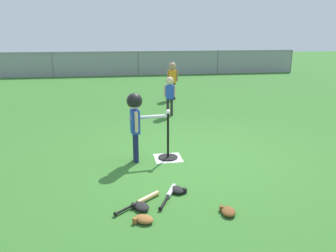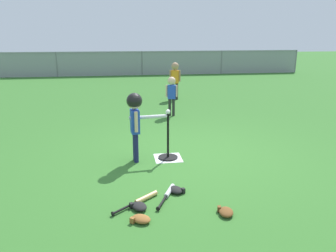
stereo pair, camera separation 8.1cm
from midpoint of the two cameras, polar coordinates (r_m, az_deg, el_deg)
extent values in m
plane|color=#336B28|center=(5.59, 3.51, -5.17)|extent=(60.00, 60.00, 0.00)
cube|color=white|center=(5.49, -0.42, -5.50)|extent=(0.44, 0.44, 0.01)
cylinder|color=black|center=(5.48, -0.42, -5.42)|extent=(0.32, 0.32, 0.03)
cylinder|color=black|center=(5.36, -0.43, -1.69)|extent=(0.04, 0.04, 0.72)
cylinder|color=black|center=(5.27, -0.44, 1.97)|extent=(0.06, 0.06, 0.02)
sphere|color=white|center=(5.25, -0.44, 2.46)|extent=(0.07, 0.07, 0.07)
cylinder|color=#191E4C|center=(5.36, -6.10, -3.46)|extent=(0.07, 0.07, 0.48)
cylinder|color=#191E4C|center=(5.26, -5.92, -3.83)|extent=(0.07, 0.07, 0.48)
cube|color=#2347B7|center=(5.18, -6.14, 0.77)|extent=(0.15, 0.22, 0.37)
cylinder|color=beige|center=(5.30, -6.37, 1.40)|extent=(0.05, 0.05, 0.32)
cylinder|color=beige|center=(5.05, -5.92, 0.68)|extent=(0.05, 0.05, 0.32)
sphere|color=beige|center=(5.11, -6.24, 4.03)|extent=(0.21, 0.21, 0.21)
sphere|color=black|center=(5.11, -6.25, 4.32)|extent=(0.24, 0.24, 0.24)
cylinder|color=silver|center=(5.20, -3.87, 1.54)|extent=(0.60, 0.11, 0.06)
cylinder|color=#262626|center=(8.22, 0.35, 3.24)|extent=(0.07, 0.07, 0.43)
cylinder|color=#262626|center=(8.22, -0.32, 3.24)|extent=(0.07, 0.07, 0.43)
cube|color=#2347B7|center=(8.14, 0.02, 5.88)|extent=(0.21, 0.15, 0.34)
cylinder|color=beige|center=(8.14, 0.86, 6.04)|extent=(0.05, 0.05, 0.29)
cylinder|color=beige|center=(8.14, -0.83, 6.05)|extent=(0.05, 0.05, 0.29)
sphere|color=beige|center=(8.10, 0.02, 7.79)|extent=(0.19, 0.19, 0.19)
cylinder|color=#262626|center=(10.28, 0.85, 5.98)|extent=(0.08, 0.08, 0.51)
cylinder|color=#262626|center=(10.28, 0.22, 5.98)|extent=(0.08, 0.08, 0.51)
cube|color=orange|center=(10.21, 0.54, 8.47)|extent=(0.25, 0.18, 0.39)
cylinder|color=tan|center=(10.21, 1.34, 8.62)|extent=(0.06, 0.06, 0.34)
cylinder|color=tan|center=(10.21, -0.26, 8.63)|extent=(0.06, 0.06, 0.34)
sphere|color=tan|center=(10.18, 0.54, 10.26)|extent=(0.23, 0.23, 0.23)
cylinder|color=silver|center=(4.34, -0.02, -11.08)|extent=(0.19, 0.31, 0.06)
cylinder|color=black|center=(4.08, -1.25, -12.99)|extent=(0.16, 0.30, 0.03)
cylinder|color=black|center=(3.95, -1.93, -14.04)|extent=(0.05, 0.03, 0.05)
cylinder|color=#DBB266|center=(4.19, -4.02, -12.18)|extent=(0.31, 0.27, 0.06)
cylinder|color=black|center=(3.99, -7.69, -13.85)|extent=(0.29, 0.24, 0.03)
cylinder|color=black|center=(3.89, -9.68, -14.73)|extent=(0.04, 0.05, 0.05)
ellipsoid|color=brown|center=(3.76, -4.79, -15.67)|extent=(0.27, 0.26, 0.07)
cube|color=brown|center=(3.74, -6.30, -15.88)|extent=(0.06, 0.06, 0.06)
ellipsoid|color=black|center=(3.99, -5.15, -13.65)|extent=(0.23, 0.26, 0.07)
cube|color=black|center=(4.02, -6.52, -13.47)|extent=(0.06, 0.06, 0.06)
ellipsoid|color=brown|center=(3.94, 9.74, -14.30)|extent=(0.21, 0.25, 0.07)
cube|color=brown|center=(3.98, 8.58, -13.83)|extent=(0.05, 0.06, 0.06)
ellipsoid|color=black|center=(4.36, 1.04, -10.90)|extent=(0.23, 0.26, 0.07)
cube|color=black|center=(4.35, 2.33, -11.01)|extent=(0.06, 0.06, 0.06)
cylinder|color=slate|center=(16.61, -19.37, 9.95)|extent=(0.06, 0.06, 1.15)
cylinder|color=slate|center=(16.42, -5.27, 10.70)|extent=(0.06, 0.06, 1.15)
cylinder|color=slate|center=(17.17, 8.40, 10.81)|extent=(0.06, 0.06, 1.15)
cylinder|color=slate|center=(18.77, 20.32, 10.43)|extent=(0.06, 0.06, 1.15)
cube|color=gray|center=(16.38, -5.32, 12.50)|extent=(16.00, 0.03, 0.03)
cube|color=gray|center=(16.42, -5.27, 10.70)|extent=(16.00, 0.01, 1.15)
camera|label=1|loc=(0.04, -90.44, -0.12)|focal=35.44mm
camera|label=2|loc=(0.04, 89.56, 0.12)|focal=35.44mm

